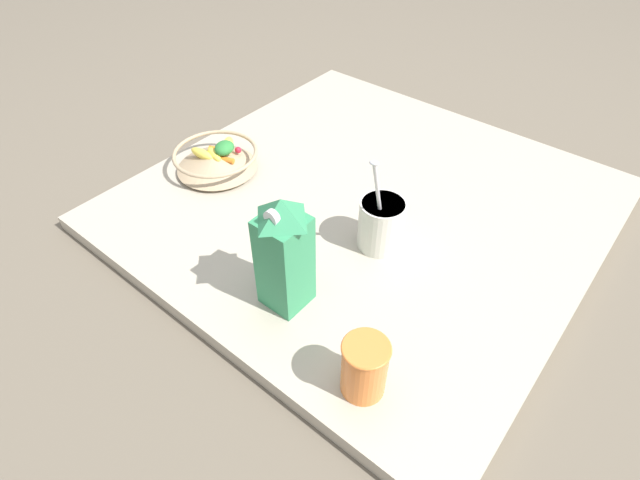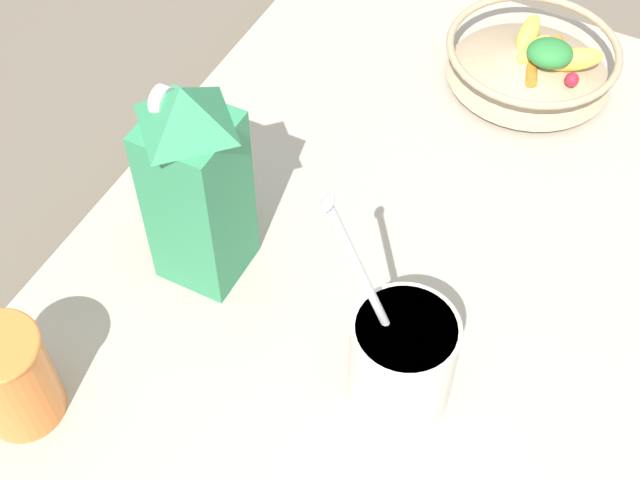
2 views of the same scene
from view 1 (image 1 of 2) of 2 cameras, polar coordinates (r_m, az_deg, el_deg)
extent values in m
plane|color=#665B4C|center=(1.28, 5.19, 3.50)|extent=(6.00, 6.00, 0.00)
cube|color=#B2A893|center=(1.27, 5.24, 4.13)|extent=(1.06, 1.06, 0.04)
cylinder|color=tan|center=(1.37, -11.61, 8.00)|extent=(0.12, 0.12, 0.01)
cone|color=tan|center=(1.36, -11.76, 8.92)|extent=(0.21, 0.21, 0.04)
torus|color=tan|center=(1.35, -11.90, 9.69)|extent=(0.22, 0.22, 0.01)
ellipsoid|color=#EFD64C|center=(1.38, -10.51, 10.57)|extent=(0.07, 0.08, 0.03)
ellipsoid|color=#EFD64C|center=(1.35, -12.01, 9.53)|extent=(0.07, 0.04, 0.02)
ellipsoid|color=#EFD64C|center=(1.36, -13.34, 9.57)|extent=(0.08, 0.03, 0.02)
cylinder|color=orange|center=(1.34, -10.68, 9.02)|extent=(0.05, 0.03, 0.01)
cylinder|color=orange|center=(1.38, -11.52, 10.13)|extent=(0.05, 0.04, 0.01)
cylinder|color=orange|center=(1.35, -11.68, 9.30)|extent=(0.05, 0.04, 0.01)
sphere|color=red|center=(1.35, -11.46, 9.19)|extent=(0.02, 0.02, 0.02)
sphere|color=red|center=(1.36, -12.18, 9.39)|extent=(0.02, 0.02, 0.02)
sphere|color=red|center=(1.36, -13.29, 9.28)|extent=(0.01, 0.01, 0.01)
sphere|color=red|center=(1.37, -9.35, 10.11)|extent=(0.02, 0.02, 0.02)
ellipsoid|color=#2D7F38|center=(1.34, -10.87, 10.30)|extent=(0.06, 0.07, 0.03)
cube|color=#338C59|center=(0.94, -4.06, -2.55)|extent=(0.08, 0.08, 0.21)
pyramid|color=#338C59|center=(0.85, -4.47, 3.47)|extent=(0.08, 0.08, 0.05)
cylinder|color=white|center=(0.84, -5.52, 2.57)|extent=(0.03, 0.01, 0.03)
cylinder|color=silver|center=(1.09, 7.01, 1.79)|extent=(0.10, 0.10, 0.12)
cylinder|color=white|center=(1.06, 7.22, 3.73)|extent=(0.09, 0.09, 0.02)
cylinder|color=silver|center=(1.00, 6.66, 5.09)|extent=(0.02, 0.08, 0.20)
ellipsoid|color=silver|center=(0.91, 6.21, 8.74)|extent=(0.02, 0.02, 0.01)
cylinder|color=orange|center=(0.85, 5.08, -14.34)|extent=(0.08, 0.08, 0.12)
torus|color=orange|center=(0.81, 5.33, -12.23)|extent=(0.08, 0.08, 0.01)
camera|label=2|loc=(0.84, 48.94, 32.46)|focal=50.00mm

